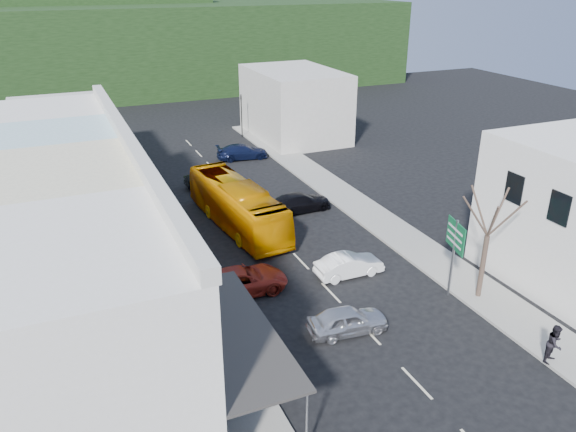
{
  "coord_description": "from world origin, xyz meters",
  "views": [
    {
      "loc": [
        -12.62,
        -23.44,
        16.17
      ],
      "look_at": [
        0.0,
        6.0,
        2.2
      ],
      "focal_mm": 35.0,
      "sensor_mm": 36.0,
      "label": 1
    }
  ],
  "objects_px": {
    "pedestrian_right": "(555,345)",
    "direction_sign": "(453,258)",
    "street_tree": "(487,236)",
    "bus": "(237,205)",
    "car_white": "(349,265)",
    "car_red": "(241,281)",
    "car_silver": "(348,320)",
    "pedestrian_left": "(191,292)",
    "traffic_signal": "(242,116)"
  },
  "relations": [
    {
      "from": "pedestrian_left",
      "to": "pedestrian_right",
      "type": "relative_size",
      "value": 1.0
    },
    {
      "from": "bus",
      "to": "car_red",
      "type": "height_order",
      "value": "bus"
    },
    {
      "from": "car_red",
      "to": "traffic_signal",
      "type": "bearing_deg",
      "value": -17.59
    },
    {
      "from": "car_white",
      "to": "traffic_signal",
      "type": "bearing_deg",
      "value": -7.24
    },
    {
      "from": "direction_sign",
      "to": "street_tree",
      "type": "relative_size",
      "value": 0.6
    },
    {
      "from": "car_silver",
      "to": "pedestrian_right",
      "type": "bearing_deg",
      "value": -122.87
    },
    {
      "from": "car_red",
      "to": "traffic_signal",
      "type": "height_order",
      "value": "traffic_signal"
    },
    {
      "from": "car_red",
      "to": "pedestrian_right",
      "type": "distance_m",
      "value": 15.65
    },
    {
      "from": "traffic_signal",
      "to": "street_tree",
      "type": "bearing_deg",
      "value": 107.08
    },
    {
      "from": "pedestrian_right",
      "to": "direction_sign",
      "type": "relative_size",
      "value": 0.38
    },
    {
      "from": "pedestrian_right",
      "to": "traffic_signal",
      "type": "relative_size",
      "value": 0.37
    },
    {
      "from": "traffic_signal",
      "to": "car_silver",
      "type": "bearing_deg",
      "value": 94.24
    },
    {
      "from": "bus",
      "to": "car_silver",
      "type": "bearing_deg",
      "value": -91.79
    },
    {
      "from": "bus",
      "to": "car_red",
      "type": "distance_m",
      "value": 8.83
    },
    {
      "from": "pedestrian_left",
      "to": "bus",
      "type": "bearing_deg",
      "value": -31.4
    },
    {
      "from": "pedestrian_right",
      "to": "traffic_signal",
      "type": "bearing_deg",
      "value": 70.81
    },
    {
      "from": "car_silver",
      "to": "car_red",
      "type": "xyz_separation_m",
      "value": [
        -3.54,
        5.59,
        0.0
      ]
    },
    {
      "from": "car_red",
      "to": "bus",
      "type": "bearing_deg",
      "value": -15.79
    },
    {
      "from": "car_silver",
      "to": "pedestrian_right",
      "type": "height_order",
      "value": "pedestrian_right"
    },
    {
      "from": "direction_sign",
      "to": "traffic_signal",
      "type": "relative_size",
      "value": 0.98
    },
    {
      "from": "pedestrian_left",
      "to": "street_tree",
      "type": "distance_m",
      "value": 15.55
    },
    {
      "from": "direction_sign",
      "to": "street_tree",
      "type": "xyz_separation_m",
      "value": [
        1.27,
        -0.89,
        1.48
      ]
    },
    {
      "from": "car_silver",
      "to": "pedestrian_right",
      "type": "relative_size",
      "value": 2.59
    },
    {
      "from": "pedestrian_left",
      "to": "direction_sign",
      "type": "distance_m",
      "value": 13.88
    },
    {
      "from": "car_white",
      "to": "direction_sign",
      "type": "distance_m",
      "value": 5.84
    },
    {
      "from": "pedestrian_right",
      "to": "car_red",
      "type": "bearing_deg",
      "value": 113.77
    },
    {
      "from": "car_white",
      "to": "traffic_signal",
      "type": "relative_size",
      "value": 0.97
    },
    {
      "from": "pedestrian_left",
      "to": "traffic_signal",
      "type": "relative_size",
      "value": 0.37
    },
    {
      "from": "car_white",
      "to": "pedestrian_right",
      "type": "xyz_separation_m",
      "value": [
        4.47,
        -10.63,
        0.3
      ]
    },
    {
      "from": "street_tree",
      "to": "car_red",
      "type": "bearing_deg",
      "value": 154.23
    },
    {
      "from": "bus",
      "to": "street_tree",
      "type": "bearing_deg",
      "value": -62.96
    },
    {
      "from": "car_white",
      "to": "car_red",
      "type": "xyz_separation_m",
      "value": [
        -6.33,
        0.69,
        0.0
      ]
    },
    {
      "from": "bus",
      "to": "direction_sign",
      "type": "bearing_deg",
      "value": -65.18
    },
    {
      "from": "bus",
      "to": "direction_sign",
      "type": "height_order",
      "value": "direction_sign"
    },
    {
      "from": "street_tree",
      "to": "bus",
      "type": "bearing_deg",
      "value": 122.67
    },
    {
      "from": "traffic_signal",
      "to": "car_red",
      "type": "bearing_deg",
      "value": 86.01
    },
    {
      "from": "bus",
      "to": "car_white",
      "type": "xyz_separation_m",
      "value": [
        3.73,
        -9.09,
        -0.85
      ]
    },
    {
      "from": "car_red",
      "to": "direction_sign",
      "type": "height_order",
      "value": "direction_sign"
    },
    {
      "from": "car_silver",
      "to": "street_tree",
      "type": "bearing_deg",
      "value": -84.55
    },
    {
      "from": "pedestrian_right",
      "to": "direction_sign",
      "type": "xyz_separation_m",
      "value": [
        -0.5,
        6.63,
        1.22
      ]
    },
    {
      "from": "pedestrian_left",
      "to": "street_tree",
      "type": "height_order",
      "value": "street_tree"
    },
    {
      "from": "pedestrian_right",
      "to": "street_tree",
      "type": "xyz_separation_m",
      "value": [
        0.77,
        5.73,
        2.7
      ]
    },
    {
      "from": "bus",
      "to": "street_tree",
      "type": "distance_m",
      "value": 16.75
    },
    {
      "from": "car_red",
      "to": "pedestrian_left",
      "type": "distance_m",
      "value": 2.98
    },
    {
      "from": "car_silver",
      "to": "pedestrian_right",
      "type": "distance_m",
      "value": 9.25
    },
    {
      "from": "pedestrian_left",
      "to": "direction_sign",
      "type": "relative_size",
      "value": 0.38
    },
    {
      "from": "car_white",
      "to": "car_red",
      "type": "distance_m",
      "value": 6.37
    },
    {
      "from": "pedestrian_left",
      "to": "traffic_signal",
      "type": "bearing_deg",
      "value": -23.35
    },
    {
      "from": "bus",
      "to": "car_red",
      "type": "bearing_deg",
      "value": -112.84
    },
    {
      "from": "traffic_signal",
      "to": "car_white",
      "type": "bearing_deg",
      "value": 97.63
    }
  ]
}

